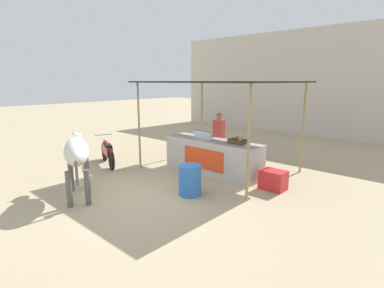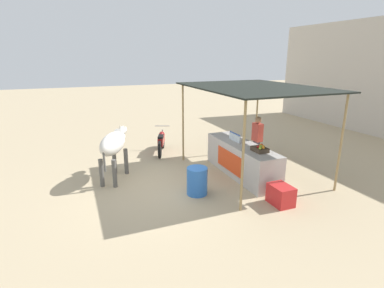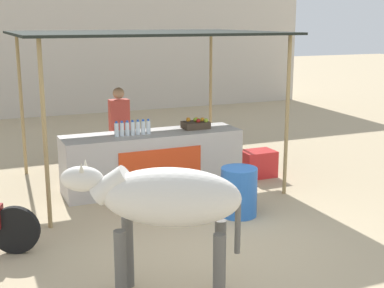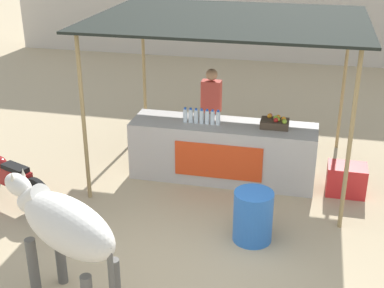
{
  "view_description": "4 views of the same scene",
  "coord_description": "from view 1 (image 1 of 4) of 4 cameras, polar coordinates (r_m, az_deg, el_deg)",
  "views": [
    {
      "loc": [
        5.22,
        -4.4,
        2.61
      ],
      "look_at": [
        -0.0,
        1.33,
        0.98
      ],
      "focal_mm": 28.0,
      "sensor_mm": 36.0,
      "label": 1
    },
    {
      "loc": [
        7.22,
        -2.3,
        3.42
      ],
      "look_at": [
        -0.21,
        0.7,
        1.06
      ],
      "focal_mm": 28.0,
      "sensor_mm": 36.0,
      "label": 2
    },
    {
      "loc": [
        -2.82,
        -6.07,
        2.79
      ],
      "look_at": [
        0.36,
        1.36,
        0.92
      ],
      "focal_mm": 50.0,
      "sensor_mm": 36.0,
      "label": 3
    },
    {
      "loc": [
        1.33,
        -5.72,
        4.08
      ],
      "look_at": [
        -0.33,
        1.39,
        0.92
      ],
      "focal_mm": 50.0,
      "sensor_mm": 36.0,
      "label": 4
    }
  ],
  "objects": [
    {
      "name": "cooler_box",
      "position": [
        7.63,
        15.22,
        -6.63
      ],
      "size": [
        0.6,
        0.44,
        0.48
      ],
      "primitive_type": "cube",
      "color": "red",
      "rests_on": "ground"
    },
    {
      "name": "cow",
      "position": [
        7.19,
        -21.13,
        -1.6
      ],
      "size": [
        1.77,
        1.18,
        1.44
      ],
      "color": "silver",
      "rests_on": "ground"
    },
    {
      "name": "ground_plane",
      "position": [
        7.31,
        -7.13,
        -9.13
      ],
      "size": [
        60.0,
        60.0,
        0.0
      ],
      "primitive_type": "plane",
      "color": "tan"
    },
    {
      "name": "fruit_crate",
      "position": [
        8.13,
        8.68,
        0.59
      ],
      "size": [
        0.44,
        0.32,
        0.18
      ],
      "color": "#3F3326",
      "rests_on": "stall_counter"
    },
    {
      "name": "stall_counter",
      "position": [
        8.68,
        3.86,
        -2.34
      ],
      "size": [
        3.0,
        0.82,
        0.96
      ],
      "color": "#B2ADA8",
      "rests_on": "ground"
    },
    {
      "name": "building_wall_far",
      "position": [
        15.57,
        23.18,
        10.64
      ],
      "size": [
        16.0,
        0.5,
        5.04
      ],
      "primitive_type": "cube",
      "color": "beige",
      "rests_on": "ground"
    },
    {
      "name": "water_barrel",
      "position": [
        6.99,
        -0.4,
        -6.89
      ],
      "size": [
        0.53,
        0.53,
        0.72
      ],
      "primitive_type": "cylinder",
      "color": "blue",
      "rests_on": "ground"
    },
    {
      "name": "motorcycle_parked",
      "position": [
        9.85,
        -15.83,
        -1.36
      ],
      "size": [
        1.7,
        0.83,
        0.9
      ],
      "color": "black",
      "rests_on": "ground"
    },
    {
      "name": "stall_awning",
      "position": [
        8.65,
        5.33,
        11.15
      ],
      "size": [
        4.2,
        3.2,
        2.61
      ],
      "color": "black",
      "rests_on": "ground"
    },
    {
      "name": "water_bottle_row",
      "position": [
        8.73,
        1.93,
        1.77
      ],
      "size": [
        0.61,
        0.07,
        0.25
      ],
      "color": "silver",
      "rests_on": "stall_counter"
    },
    {
      "name": "vendor_behind_counter",
      "position": [
        9.39,
        5.09,
        1.04
      ],
      "size": [
        0.34,
        0.22,
        1.65
      ],
      "color": "#383842",
      "rests_on": "ground"
    }
  ]
}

